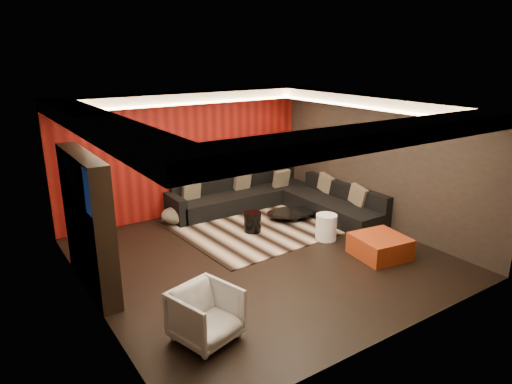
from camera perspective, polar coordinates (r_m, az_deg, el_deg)
floor at (r=8.54m, az=0.58°, el=-8.15°), size 6.00×6.00×0.02m
ceiling at (r=7.75m, az=0.64°, el=11.02°), size 6.00×6.00×0.02m
wall_back at (r=10.57m, az=-8.70°, el=4.77°), size 6.00×0.02×2.80m
wall_left at (r=6.88m, az=-20.57°, el=-3.03°), size 0.02×6.00×2.80m
wall_right at (r=9.99m, az=15.02°, el=3.65°), size 0.02×6.00×2.80m
red_feature_wall at (r=10.54m, az=-8.60°, el=4.73°), size 5.98×0.05×2.78m
soffit_back at (r=10.10m, az=-8.26°, el=11.63°), size 6.00×0.60×0.22m
soffit_front at (r=5.78m, az=16.12°, el=6.97°), size 6.00×0.60×0.22m
soffit_left at (r=6.64m, az=-19.14°, el=7.97°), size 0.60×4.80×0.22m
soffit_right at (r=9.55m, az=14.37°, el=10.96°), size 0.60×4.80×0.22m
cove_back at (r=9.80m, az=-7.35°, el=10.97°), size 4.80×0.08×0.04m
cove_front at (r=6.01m, az=13.58°, el=6.68°), size 4.80×0.08×0.04m
cove_left at (r=6.74m, az=-16.27°, el=7.59°), size 0.08×4.80×0.04m
cove_right at (r=9.31m, az=12.90°, el=10.35°), size 0.08×4.80×0.04m
tv_surround at (r=7.56m, az=-20.28°, el=-3.60°), size 0.30×2.00×2.20m
tv_screen at (r=7.48m, az=-19.37°, el=-0.87°), size 0.04×1.30×0.80m
tv_shelf at (r=7.74m, az=-18.82°, el=-6.16°), size 0.04×1.60×0.04m
rug at (r=10.18m, az=1.51°, el=-3.70°), size 4.16×3.21×0.02m
coffee_table at (r=10.28m, az=4.48°, el=-2.91°), size 1.44×1.44×0.19m
drum_stool at (r=9.54m, az=-0.43°, el=-3.76°), size 0.38×0.38×0.42m
striped_pouf at (r=10.18m, az=-10.05°, el=-2.88°), size 0.79×0.79×0.35m
white_side_table at (r=9.29m, az=8.76°, el=-4.35°), size 0.42×0.42×0.53m
orange_ottoman at (r=8.78m, az=15.22°, el=-6.56°), size 1.00×1.00×0.39m
armchair at (r=6.19m, az=-6.27°, el=-15.01°), size 0.96×0.97×0.72m
sectional_sofa at (r=10.78m, az=2.58°, el=-1.07°), size 3.65×3.50×0.75m
throw_pillows at (r=10.73m, az=2.92°, el=0.83°), size 3.19×2.76×0.50m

